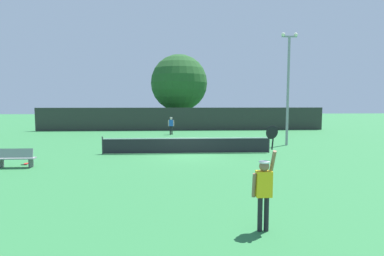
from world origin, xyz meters
TOP-DOWN VIEW (x-y plane):
  - ground_plane at (0.00, 0.00)m, footprint 120.00×120.00m
  - tennis_net at (0.00, 0.00)m, footprint 10.30×0.08m
  - perimeter_fence at (0.00, 14.98)m, footprint 31.69×0.12m
  - player_serving at (1.47, -11.24)m, footprint 0.67×0.40m
  - player_receiving at (-1.14, 10.67)m, footprint 0.57×0.24m
  - tennis_ball at (1.30, 3.15)m, footprint 0.07×0.07m
  - spare_racket at (-8.29, -2.73)m, footprint 0.28×0.52m
  - courtside_bench at (-8.38, -3.63)m, footprint 1.80×0.44m
  - light_pole at (7.40, 3.14)m, footprint 1.18×0.28m
  - large_tree at (-0.26, 19.43)m, footprint 6.98×6.98m
  - parked_car_near at (-3.11, 20.99)m, footprint 2.13×4.30m

SIDE VIEW (x-z plane):
  - ground_plane at x=0.00m, z-range 0.00..0.00m
  - spare_racket at x=-8.29m, z-range 0.00..0.04m
  - tennis_ball at x=1.30m, z-range 0.00..0.07m
  - courtside_bench at x=-8.38m, z-range 0.01..0.96m
  - tennis_net at x=0.00m, z-range -0.02..1.05m
  - parked_car_near at x=-3.11m, z-range -0.07..1.62m
  - player_receiving at x=-1.14m, z-range 0.19..1.84m
  - player_serving at x=1.47m, z-range -0.14..2.45m
  - perimeter_fence at x=0.00m, z-range 0.00..2.51m
  - light_pole at x=7.40m, z-range 0.56..8.60m
  - large_tree at x=-0.26m, z-range 0.98..9.95m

